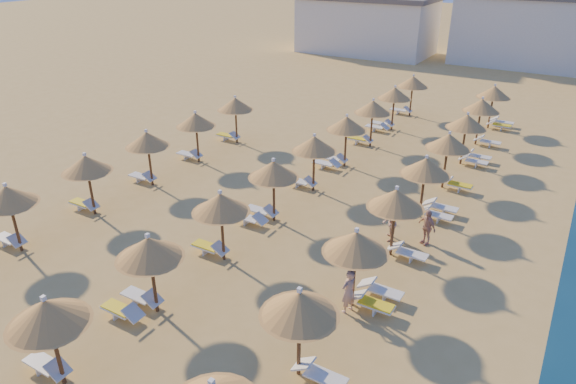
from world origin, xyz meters
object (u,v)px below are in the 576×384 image
Objects in this scene: beachgoer_b at (390,223)px; parasol_row_west at (274,171)px; beachgoer_a at (348,291)px; parasol_row_east at (396,200)px; beachgoer_c at (427,227)px.

parasol_row_west is at bearing -96.19° from beachgoer_b.
parasol_row_west is 7.30m from beachgoer_a.
beachgoer_b is (-0.51, 1.09, -1.71)m from parasol_row_east.
beachgoer_b is (-1.46, -0.50, 0.01)m from beachgoer_c.
parasol_row_east is 2.53m from beachgoer_c.
parasol_row_east is at bearing -160.66° from beachgoer_a.
beachgoer_c is at bearing 59.32° from parasol_row_east.
beachgoer_b is at bearing 11.96° from parasol_row_west.
parasol_row_west is at bearing -137.04° from beachgoer_c.
parasol_row_east is 24.06× the size of beachgoer_a.
beachgoer_a reaches higher than beachgoer_c.
beachgoer_b is (-0.52, 5.34, -0.03)m from beachgoer_a.
beachgoer_c is 1.54m from beachgoer_b.
parasol_row_west is at bearing 180.00° from parasol_row_east.
parasol_row_west reaches higher than beachgoer_b.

